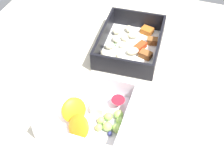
# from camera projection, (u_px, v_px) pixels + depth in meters

# --- Properties ---
(table_surface) EXTENTS (0.80, 0.80, 0.02)m
(table_surface) POSITION_uv_depth(u_px,v_px,m) (115.00, 87.00, 0.65)
(table_surface) COLOR beige
(table_surface) RESTS_ON ground
(pasta_container) EXTENTS (0.20, 0.15, 0.05)m
(pasta_container) POSITION_uv_depth(u_px,v_px,m) (130.00, 45.00, 0.70)
(pasta_container) COLOR white
(pasta_container) RESTS_ON table_surface
(fruit_bowl) EXTENTS (0.16, 0.16, 0.05)m
(fruit_bowl) POSITION_uv_depth(u_px,v_px,m) (90.00, 114.00, 0.56)
(fruit_bowl) COLOR white
(fruit_bowl) RESTS_ON table_surface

